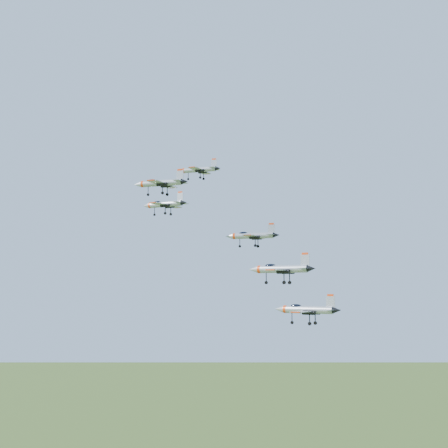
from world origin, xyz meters
The scene contains 6 objects.
jet_lead centered at (-16.13, 10.89, 147.34)m, with size 10.92×9.27×2.96m.
jet_left_high centered at (-12.99, -4.17, 137.44)m, with size 11.13×9.25×2.97m.
jet_right_high centered at (-4.42, -14.94, 139.56)m, with size 10.98×9.33×2.98m.
jet_left_low centered at (3.62, 3.47, 130.62)m, with size 11.07×9.44×3.02m.
jet_right_low centered at (21.52, -15.17, 123.23)m, with size 11.59×9.63×3.10m.
jet_trail centered at (19.66, -3.65, 116.51)m, with size 12.62×10.42×3.37m.
Camera 1 is at (72.53, -99.78, 120.38)m, focal length 50.00 mm.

